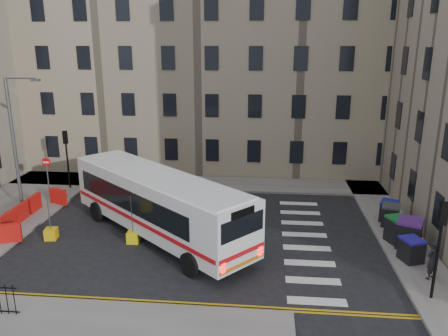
% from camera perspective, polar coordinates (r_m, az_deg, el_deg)
% --- Properties ---
extents(ground, '(120.00, 120.00, 0.00)m').
position_cam_1_polar(ground, '(24.04, 0.87, -8.72)').
color(ground, black).
rests_on(ground, ground).
extents(pavement_north, '(36.00, 3.20, 0.15)m').
position_cam_1_polar(pavement_north, '(32.89, -8.36, -1.81)').
color(pavement_north, slate).
rests_on(pavement_north, ground).
extents(pavement_east, '(2.40, 26.00, 0.15)m').
position_cam_1_polar(pavement_east, '(28.57, 19.96, -5.45)').
color(pavement_east, slate).
rests_on(pavement_east, ground).
extents(terrace_north, '(38.30, 10.80, 17.20)m').
position_cam_1_polar(terrace_north, '(38.29, -7.90, 13.75)').
color(terrace_north, gray).
rests_on(terrace_north, ground).
extents(traffic_light_east, '(0.28, 0.22, 4.10)m').
position_cam_1_polar(traffic_light_east, '(19.06, 26.40, -7.95)').
color(traffic_light_east, black).
rests_on(traffic_light_east, pavement_east).
extents(traffic_light_nw, '(0.28, 0.22, 4.10)m').
position_cam_1_polar(traffic_light_nw, '(32.24, -19.88, 2.18)').
color(traffic_light_nw, black).
rests_on(traffic_light_nw, pavement_west).
extents(streetlamp, '(0.50, 0.22, 8.14)m').
position_cam_1_polar(streetlamp, '(28.54, -25.75, 2.85)').
color(streetlamp, '#595B5E').
rests_on(streetlamp, pavement_west).
extents(no_entry_north, '(0.60, 0.08, 3.00)m').
position_cam_1_polar(no_entry_north, '(30.92, -22.12, -0.14)').
color(no_entry_north, '#595B5E').
rests_on(no_entry_north, pavement_west).
extents(roadworks_barriers, '(1.66, 6.26, 1.00)m').
position_cam_1_polar(roadworks_barriers, '(27.73, -24.33, -5.31)').
color(roadworks_barriers, red).
rests_on(roadworks_barriers, pavement_west).
extents(bus, '(11.31, 10.46, 3.43)m').
position_cam_1_polar(bus, '(23.42, -8.63, -4.35)').
color(bus, white).
rests_on(bus, ground).
extents(wheelie_bin_a, '(1.18, 1.26, 1.13)m').
position_cam_1_polar(wheelie_bin_a, '(22.63, 23.27, -9.77)').
color(wheelie_bin_a, black).
rests_on(wheelie_bin_a, pavement_east).
extents(wheelie_bin_b, '(1.59, 1.67, 1.45)m').
position_cam_1_polar(wheelie_bin_b, '(23.99, 23.05, -7.85)').
color(wheelie_bin_b, black).
rests_on(wheelie_bin_b, pavement_east).
extents(wheelie_bin_c, '(1.45, 1.54, 1.36)m').
position_cam_1_polar(wheelie_bin_c, '(24.29, 21.94, -7.53)').
color(wheelie_bin_c, black).
rests_on(wheelie_bin_c, pavement_east).
extents(wheelie_bin_d, '(1.22, 1.32, 1.20)m').
position_cam_1_polar(wheelie_bin_d, '(26.35, 20.90, -5.77)').
color(wheelie_bin_d, black).
rests_on(wheelie_bin_d, pavement_east).
extents(wheelie_bin_e, '(1.28, 1.35, 1.17)m').
position_cam_1_polar(wheelie_bin_e, '(27.00, 20.72, -5.26)').
color(wheelie_bin_e, black).
rests_on(wheelie_bin_e, pavement_east).
extents(pedestrian, '(0.79, 0.74, 1.81)m').
position_cam_1_polar(pedestrian, '(21.25, 25.59, -10.77)').
color(pedestrian, black).
rests_on(pedestrian, pavement_east).
extents(bollard_yellow, '(0.69, 0.69, 0.60)m').
position_cam_1_polar(bollard_yellow, '(25.18, -21.64, -7.99)').
color(bollard_yellow, '#DFAD0C').
rests_on(bollard_yellow, ground).
extents(bollard_chevron, '(0.62, 0.62, 0.60)m').
position_cam_1_polar(bollard_chevron, '(23.57, -11.77, -8.82)').
color(bollard_chevron, '#D7C40C').
rests_on(bollard_chevron, ground).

